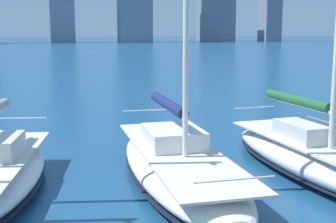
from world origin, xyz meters
The scene contains 2 objects.
sailboat_forest centered at (-5.02, -6.69, 0.62)m, with size 3.11×9.02×9.95m.
sailboat_navy centered at (-0.71, -6.93, 0.62)m, with size 2.92×9.45×12.34m.
Camera 1 is at (2.51, 5.93, 4.49)m, focal length 50.00 mm.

